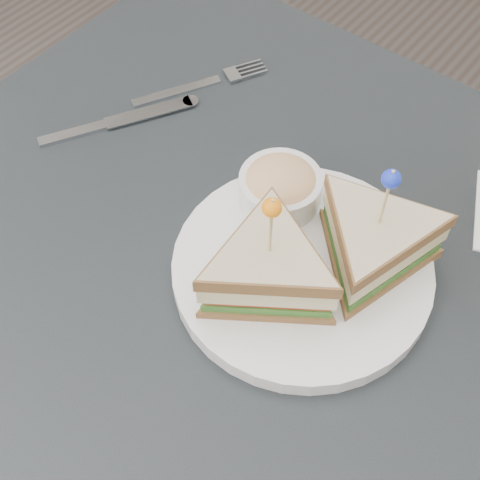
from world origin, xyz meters
name	(u,v)px	position (x,y,z in m)	size (l,w,h in m)	color
table	(227,309)	(0.00, 0.00, 0.67)	(0.80, 0.80, 0.75)	black
plate_meal	(313,252)	(0.07, 0.05, 0.79)	(0.29, 0.28, 0.15)	white
cutlery_fork	(207,82)	(-0.19, 0.20, 0.75)	(0.10, 0.16, 0.01)	silver
cutlery_knife	(113,122)	(-0.23, 0.08, 0.75)	(0.11, 0.18, 0.01)	silver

